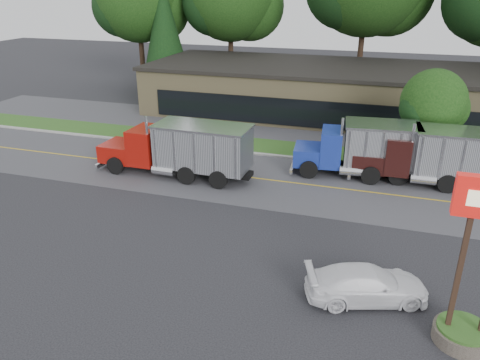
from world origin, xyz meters
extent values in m
plane|color=#38383E|center=(0.00, 0.00, 0.00)|extent=(140.00, 140.00, 0.00)
cube|color=#59595E|center=(0.00, 9.00, 0.00)|extent=(60.00, 8.00, 0.02)
cube|color=gold|center=(0.00, 9.00, 0.00)|extent=(60.00, 0.12, 0.01)
cube|color=#9E9E99|center=(0.00, 13.20, 0.00)|extent=(60.00, 0.30, 0.12)
cube|color=#27541C|center=(0.00, 15.00, 0.00)|extent=(60.00, 3.40, 0.03)
cube|color=#59595E|center=(0.00, 20.00, 0.00)|extent=(60.00, 7.00, 0.02)
cube|color=tan|center=(2.00, 26.00, 2.00)|extent=(32.00, 12.00, 4.00)
cylinder|color=#6B6054|center=(10.50, -2.50, 0.25)|extent=(1.90, 1.90, 0.50)
cylinder|color=#27541C|center=(10.50, -2.50, 0.55)|extent=(1.70, 1.70, 0.10)
cube|color=#332116|center=(10.00, -2.50, 2.60)|extent=(0.16, 0.16, 5.00)
cylinder|color=#382619|center=(-20.00, 32.00, 2.56)|extent=(0.56, 0.56, 5.12)
sphere|color=black|center=(-18.24, 33.17, 8.34)|extent=(7.03, 7.03, 7.03)
sphere|color=black|center=(-21.46, 31.12, 8.64)|extent=(6.44, 6.44, 6.44)
cylinder|color=#382619|center=(-10.00, 34.00, 2.68)|extent=(0.56, 0.56, 5.35)
sphere|color=black|center=(-8.17, 35.22, 8.72)|extent=(7.34, 7.34, 7.34)
sphere|color=black|center=(-11.53, 33.08, 9.02)|extent=(6.73, 6.73, 6.73)
cylinder|color=#382619|center=(4.00, 34.00, 3.16)|extent=(0.56, 0.56, 6.32)
cylinder|color=#382619|center=(-16.00, 30.00, 0.50)|extent=(0.44, 0.44, 1.00)
cone|color=black|center=(-16.00, 30.00, 6.57)|extent=(5.25, 5.25, 10.74)
cylinder|color=#382619|center=(10.00, 15.00, 1.12)|extent=(0.56, 0.56, 2.24)
sphere|color=black|center=(10.00, 15.00, 4.16)|extent=(4.09, 4.09, 4.09)
sphere|color=black|center=(10.77, 15.51, 3.65)|extent=(3.07, 3.07, 3.07)
sphere|color=black|center=(9.36, 14.62, 3.77)|extent=(2.81, 2.81, 2.81)
cube|color=black|center=(-4.61, 8.10, 0.57)|extent=(9.34, 1.21, 0.28)
cube|color=#9E120B|center=(-8.66, 8.19, 1.12)|extent=(2.28, 2.35, 1.10)
cube|color=#9E120B|center=(-6.84, 8.15, 1.72)|extent=(1.67, 2.44, 2.20)
cube|color=black|center=(-7.55, 8.17, 2.12)|extent=(0.11, 2.10, 0.90)
cube|color=silver|center=(-2.99, 8.07, 2.02)|extent=(5.63, 2.62, 2.50)
cube|color=silver|center=(-2.99, 8.07, 3.32)|extent=(5.78, 2.78, 0.12)
cylinder|color=black|center=(-8.43, 9.34, 0.57)|extent=(1.11, 0.37, 1.10)
cylinder|color=black|center=(-8.48, 7.04, 0.57)|extent=(1.11, 0.37, 1.10)
cylinder|color=black|center=(-2.55, 9.21, 0.57)|extent=(1.11, 0.37, 1.10)
cylinder|color=black|center=(-2.61, 6.91, 0.57)|extent=(1.11, 0.37, 1.10)
cube|color=black|center=(5.92, 11.50, 0.57)|extent=(7.16, 1.72, 0.28)
cube|color=#1B3197|center=(2.85, 11.18, 1.12)|extent=(1.92, 2.46, 1.10)
cube|color=#1B3197|center=(4.23, 11.33, 1.72)|extent=(1.47, 2.51, 2.20)
cube|color=black|center=(3.70, 11.27, 2.12)|extent=(0.28, 2.10, 0.90)
cube|color=silver|center=(7.15, 11.63, 2.02)|extent=(4.47, 2.92, 2.50)
cube|color=silver|center=(7.15, 11.63, 3.32)|extent=(4.64, 3.09, 0.12)
cylinder|color=black|center=(2.89, 12.34, 0.57)|extent=(1.13, 0.46, 1.10)
cylinder|color=black|center=(3.12, 10.06, 0.57)|extent=(1.13, 0.46, 1.10)
cylinder|color=black|center=(7.33, 12.80, 0.57)|extent=(1.13, 0.46, 1.10)
cylinder|color=black|center=(7.57, 10.51, 0.57)|extent=(1.13, 0.46, 1.10)
cube|color=black|center=(10.12, 11.42, 0.57)|extent=(8.15, 1.17, 0.28)
cube|color=black|center=(6.58, 11.35, 1.12)|extent=(1.99, 2.34, 1.10)
cube|color=black|center=(8.18, 11.38, 1.72)|extent=(1.47, 2.43, 2.20)
cube|color=black|center=(7.56, 11.37, 2.12)|extent=(0.10, 2.10, 0.90)
cube|color=silver|center=(11.54, 11.45, 2.02)|extent=(4.92, 2.60, 2.50)
cube|color=silver|center=(11.54, 11.45, 3.32)|extent=(5.07, 2.76, 0.12)
cylinder|color=black|center=(6.74, 12.50, 0.57)|extent=(1.11, 0.37, 1.10)
cylinder|color=black|center=(6.79, 10.20, 0.57)|extent=(1.11, 0.37, 1.10)
cylinder|color=black|center=(11.86, 12.61, 0.57)|extent=(1.11, 0.37, 1.10)
cylinder|color=black|center=(11.91, 10.31, 0.57)|extent=(1.11, 0.37, 1.10)
imported|color=white|center=(7.27, -1.12, 0.66)|extent=(4.94, 3.28, 1.33)
camera|label=1|loc=(7.17, -16.51, 11.11)|focal=35.00mm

